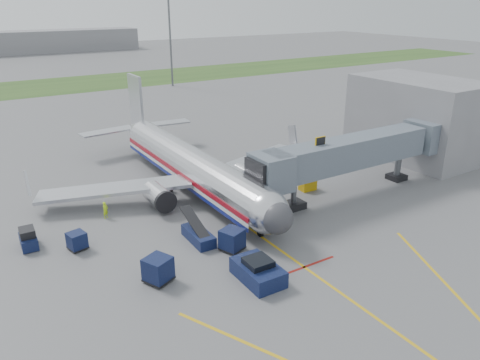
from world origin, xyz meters
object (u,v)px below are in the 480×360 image
airliner (191,165)px  pushback_tug (258,271)px  baggage_tug (28,239)px  belt_loader (198,235)px  ramp_worker (105,210)px

airliner → pushback_tug: size_ratio=8.57×
airliner → pushback_tug: airliner is taller
pushback_tug → baggage_tug: (-13.42, 14.22, 0.03)m
baggage_tug → belt_loader: (12.44, -6.59, -0.19)m
pushback_tug → baggage_tug: size_ratio=1.69×
belt_loader → pushback_tug: bearing=-82.6°
pushback_tug → belt_loader: bearing=97.4°
ramp_worker → pushback_tug: bearing=-100.1°
airliner → belt_loader: 12.37m
ramp_worker → baggage_tug: bearing=164.9°
baggage_tug → belt_loader: belt_loader is taller
pushback_tug → ramp_worker: bearing=111.1°
baggage_tug → ramp_worker: bearing=16.1°
baggage_tug → airliner: bearing=14.6°
ramp_worker → belt_loader: bearing=-89.7°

